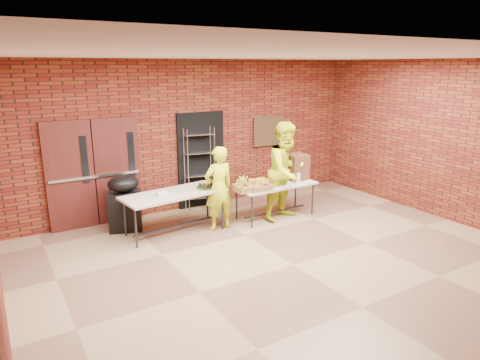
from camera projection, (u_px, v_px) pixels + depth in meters
name	position (u px, v px, depth m)	size (l,w,h in m)	color
room	(297.00, 167.00, 6.38)	(8.08, 7.08, 3.28)	brown
double_doors	(95.00, 173.00, 8.25)	(1.78, 0.12, 2.10)	#471814
dark_doorway	(201.00, 160.00, 9.42)	(1.10, 0.06, 2.10)	black
bronze_plaque	(269.00, 131.00, 10.19)	(0.85, 0.04, 0.70)	#45331B
wire_rack	(200.00, 169.00, 9.30)	(0.66, 0.22, 1.79)	#ACABB2
table_left	(174.00, 196.00, 7.93)	(2.00, 1.02, 0.79)	tan
table_right	(276.00, 187.00, 8.79)	(1.73, 0.75, 0.71)	tan
basket_bananas	(247.00, 187.00, 8.33)	(0.50, 0.39, 0.16)	#AA7344
basket_oranges	(261.00, 182.00, 8.69)	(0.43, 0.33, 0.13)	#AA7344
basket_apples	(259.00, 187.00, 8.35)	(0.46, 0.35, 0.14)	#AA7344
muffin_tray	(208.00, 185.00, 8.23)	(0.44, 0.44, 0.11)	#155120
napkin_box	(162.00, 193.00, 7.76)	(0.18, 0.12, 0.06)	silver
coffee_dispenser	(297.00, 167.00, 9.10)	(0.41, 0.37, 0.54)	#532F1C
cup_stack_front	(287.00, 177.00, 8.80)	(0.09, 0.09, 0.26)	silver
cup_stack_mid	(298.00, 179.00, 8.76)	(0.07, 0.07, 0.22)	silver
cup_stack_back	(286.00, 177.00, 8.86)	(0.09, 0.09, 0.26)	silver
covered_grill	(125.00, 203.00, 8.14)	(0.72, 0.67, 1.08)	black
volunteer_woman	(219.00, 188.00, 8.11)	(0.59, 0.39, 1.62)	#C1CF17
volunteer_man	(286.00, 171.00, 8.65)	(0.97, 0.76, 2.00)	#C1CF17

